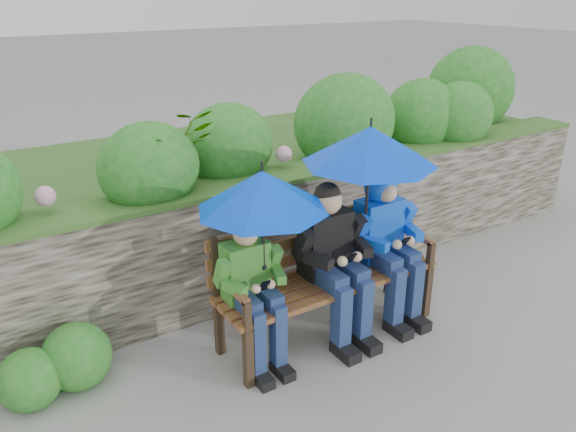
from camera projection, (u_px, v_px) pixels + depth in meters
ground at (295, 337)px, 4.22m from camera, size 60.00×60.00×0.00m
garden_backdrop at (203, 194)px, 5.22m from camera, size 8.06×2.85×1.86m
park_bench at (323, 269)px, 4.14m from camera, size 1.71×0.50×0.90m
boy_left at (252, 285)px, 3.73m from camera, size 0.46×0.53×1.06m
boy_middle at (334, 255)px, 4.03m from camera, size 0.54×0.63×1.18m
boy_right at (386, 234)px, 4.28m from camera, size 0.53×0.64×1.17m
umbrella_left at (262, 191)px, 3.54m from camera, size 0.87×0.87×0.76m
umbrella_right at (370, 145)px, 3.92m from camera, size 0.97×0.97×0.90m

